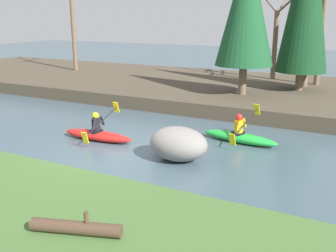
{
  "coord_description": "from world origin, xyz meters",
  "views": [
    {
      "loc": [
        6.63,
        -9.38,
        4.2
      ],
      "look_at": [
        0.63,
        2.14,
        0.55
      ],
      "focal_mm": 42.0,
      "sensor_mm": 36.0,
      "label": 1
    }
  ],
  "objects_px": {
    "kayaker_middle": "(98,134)",
    "driftwood_log": "(76,228)",
    "boulder_midstream": "(178,144)",
    "kayaker_lead": "(240,136)"
  },
  "relations": [
    {
      "from": "kayaker_lead",
      "to": "kayaker_middle",
      "type": "bearing_deg",
      "value": -147.88
    },
    {
      "from": "boulder_midstream",
      "to": "driftwood_log",
      "type": "height_order",
      "value": "boulder_midstream"
    },
    {
      "from": "kayaker_lead",
      "to": "boulder_midstream",
      "type": "relative_size",
      "value": 1.55
    },
    {
      "from": "kayaker_middle",
      "to": "boulder_midstream",
      "type": "relative_size",
      "value": 1.54
    },
    {
      "from": "kayaker_middle",
      "to": "boulder_midstream",
      "type": "distance_m",
      "value": 3.36
    },
    {
      "from": "kayaker_middle",
      "to": "driftwood_log",
      "type": "bearing_deg",
      "value": -57.87
    },
    {
      "from": "kayaker_middle",
      "to": "driftwood_log",
      "type": "distance_m",
      "value": 7.06
    },
    {
      "from": "driftwood_log",
      "to": "boulder_midstream",
      "type": "bearing_deg",
      "value": 78.73
    },
    {
      "from": "kayaker_lead",
      "to": "boulder_midstream",
      "type": "height_order",
      "value": "kayaker_lead"
    },
    {
      "from": "boulder_midstream",
      "to": "driftwood_log",
      "type": "xyz_separation_m",
      "value": [
        0.65,
        -5.39,
        0.14
      ]
    }
  ]
}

